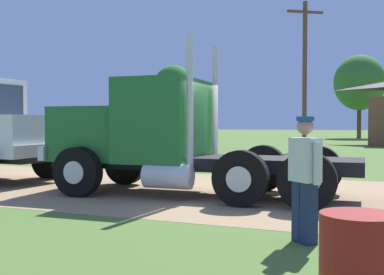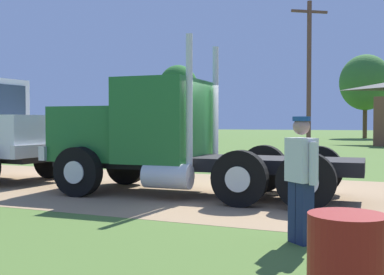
% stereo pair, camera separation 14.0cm
% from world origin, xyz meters
% --- Properties ---
extents(ground_plane, '(200.00, 200.00, 0.00)m').
position_xyz_m(ground_plane, '(0.00, 0.00, 0.00)').
color(ground_plane, '#4E6C2D').
extents(dirt_track, '(120.00, 6.97, 0.01)m').
position_xyz_m(dirt_track, '(0.00, 0.00, 0.00)').
color(dirt_track, '#9E7E5A').
rests_on(dirt_track, ground_plane).
extents(truck_foreground_white, '(7.04, 2.81, 3.41)m').
position_xyz_m(truck_foreground_white, '(-2.07, -0.67, 1.25)').
color(truck_foreground_white, black).
rests_on(truck_foreground_white, ground_plane).
extents(visitor_standing_near, '(0.46, 0.46, 1.69)m').
position_xyz_m(visitor_standing_near, '(1.73, -4.05, 0.91)').
color(visitor_standing_near, silver).
rests_on(visitor_standing_near, ground_plane).
extents(utility_pole_near, '(1.89, 1.36, 8.61)m').
position_xyz_m(utility_pole_near, '(-1.71, 17.69, 4.56)').
color(utility_pole_near, brown).
rests_on(utility_pole_near, ground_plane).
extents(tree_left, '(3.52, 3.52, 6.80)m').
position_xyz_m(tree_left, '(-15.11, 28.86, 4.82)').
color(tree_left, '#513823').
rests_on(tree_left, ground_plane).
extents(tree_mid, '(5.31, 5.31, 8.78)m').
position_xyz_m(tree_mid, '(-0.00, 43.11, 5.84)').
color(tree_mid, '#513823').
rests_on(tree_mid, ground_plane).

